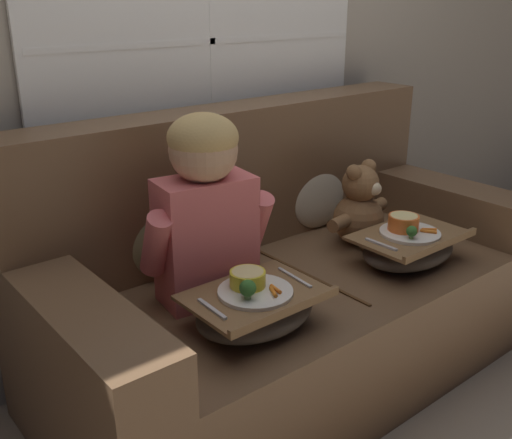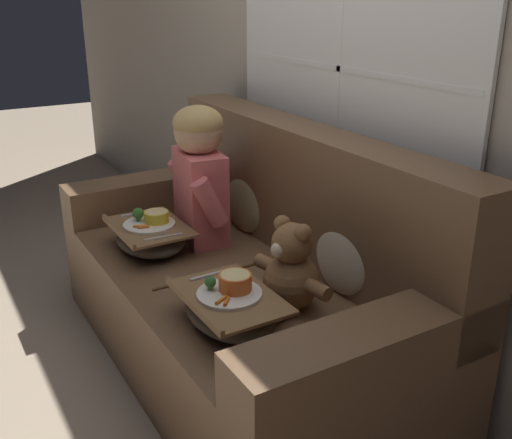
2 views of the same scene
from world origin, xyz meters
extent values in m
plane|color=tan|center=(0.00, 0.00, 0.00)|extent=(14.00, 14.00, 0.00)
cube|color=#A89E8E|center=(0.00, 0.57, 1.30)|extent=(8.00, 0.05, 2.60)
cube|color=white|center=(0.00, 0.53, 1.28)|extent=(1.56, 0.02, 1.43)
cube|color=black|center=(0.00, 0.53, 1.28)|extent=(1.51, 0.01, 1.38)
cube|color=white|center=(0.00, 0.52, 1.28)|extent=(0.02, 0.02, 1.38)
cube|color=white|center=(0.00, 0.52, 1.28)|extent=(1.51, 0.02, 0.02)
cube|color=brown|center=(0.00, 0.00, 0.23)|extent=(1.99, 0.96, 0.47)
cube|color=brown|center=(0.00, 0.37, 0.76)|extent=(1.99, 0.22, 0.58)
cube|color=brown|center=(-0.88, 0.00, 0.56)|extent=(0.22, 0.96, 0.19)
cube|color=brown|center=(0.88, 0.00, 0.56)|extent=(0.22, 0.96, 0.19)
cube|color=#513219|center=(0.00, -0.02, 0.47)|extent=(0.01, 0.70, 0.01)
ellipsoid|color=#898456|center=(-0.39, 0.30, 0.65)|extent=(0.38, 0.18, 0.39)
ellipsoid|color=#C1B293|center=(0.39, 0.30, 0.65)|extent=(0.36, 0.17, 0.37)
cube|color=#DB6666|center=(-0.39, 0.04, 0.68)|extent=(0.34, 0.22, 0.43)
sphere|color=tan|center=(-0.39, 0.04, 1.00)|extent=(0.22, 0.22, 0.22)
ellipsoid|color=tan|center=(-0.39, 0.04, 1.03)|extent=(0.23, 0.23, 0.16)
cylinder|color=#DB6666|center=(-0.57, 0.04, 0.72)|extent=(0.11, 0.18, 0.24)
cylinder|color=#DB6666|center=(-0.21, -0.01, 0.72)|extent=(0.11, 0.18, 0.24)
sphere|color=brown|center=(0.39, 0.04, 0.57)|extent=(0.21, 0.21, 0.21)
sphere|color=brown|center=(0.39, 0.04, 0.73)|extent=(0.15, 0.15, 0.15)
sphere|color=brown|center=(0.33, 0.03, 0.79)|extent=(0.06, 0.06, 0.06)
sphere|color=brown|center=(0.44, 0.04, 0.79)|extent=(0.06, 0.06, 0.06)
sphere|color=beige|center=(0.40, -0.03, 0.72)|extent=(0.06, 0.06, 0.06)
sphere|color=black|center=(0.40, -0.05, 0.73)|extent=(0.02, 0.02, 0.02)
cylinder|color=brown|center=(0.25, 0.01, 0.60)|extent=(0.11, 0.07, 0.06)
cylinder|color=brown|center=(0.52, 0.06, 0.60)|extent=(0.11, 0.07, 0.06)
cylinder|color=brown|center=(0.36, -0.08, 0.50)|extent=(0.07, 0.10, 0.06)
cylinder|color=brown|center=(0.45, -0.06, 0.50)|extent=(0.07, 0.10, 0.06)
ellipsoid|color=#473D33|center=(-0.39, -0.23, 0.52)|extent=(0.41, 0.30, 0.11)
cube|color=brown|center=(-0.39, -0.23, 0.58)|extent=(0.42, 0.31, 0.01)
cube|color=brown|center=(-0.39, -0.37, 0.60)|extent=(0.42, 0.02, 0.02)
cylinder|color=white|center=(-0.39, -0.23, 0.59)|extent=(0.24, 0.24, 0.01)
cylinder|color=yellow|center=(-0.39, -0.19, 0.62)|extent=(0.11, 0.11, 0.05)
cylinder|color=#E5D189|center=(-0.39, -0.19, 0.64)|extent=(0.10, 0.10, 0.01)
sphere|color=#38702D|center=(-0.44, -0.26, 0.64)|extent=(0.05, 0.05, 0.05)
cylinder|color=#7A9E56|center=(-0.44, -0.26, 0.61)|extent=(0.02, 0.02, 0.02)
cylinder|color=orange|center=(-0.36, -0.28, 0.61)|extent=(0.04, 0.06, 0.01)
cylinder|color=orange|center=(-0.34, -0.27, 0.61)|extent=(0.02, 0.05, 0.01)
cube|color=silver|center=(-0.55, -0.23, 0.59)|extent=(0.02, 0.14, 0.01)
cube|color=silver|center=(-0.22, -0.23, 0.59)|extent=(0.02, 0.17, 0.01)
ellipsoid|color=#473D33|center=(0.39, -0.23, 0.52)|extent=(0.42, 0.29, 0.11)
cube|color=brown|center=(0.39, -0.23, 0.58)|extent=(0.44, 0.30, 0.01)
cube|color=brown|center=(0.39, -0.37, 0.60)|extent=(0.44, 0.02, 0.02)
cylinder|color=white|center=(0.39, -0.23, 0.59)|extent=(0.23, 0.23, 0.01)
cylinder|color=orange|center=(0.38, -0.20, 0.63)|extent=(0.12, 0.12, 0.06)
cylinder|color=#E5D189|center=(0.38, -0.20, 0.65)|extent=(0.10, 0.10, 0.01)
sphere|color=#38702D|center=(0.33, -0.27, 0.63)|extent=(0.04, 0.04, 0.04)
cylinder|color=#7A9E56|center=(0.33, -0.27, 0.61)|extent=(0.02, 0.02, 0.02)
cylinder|color=orange|center=(0.43, -0.28, 0.61)|extent=(0.04, 0.06, 0.01)
cylinder|color=orange|center=(0.45, -0.27, 0.61)|extent=(0.05, 0.05, 0.01)
cube|color=silver|center=(0.21, -0.23, 0.59)|extent=(0.02, 0.14, 0.01)
camera|label=1|loc=(-1.44, -1.51, 1.46)|focal=42.00mm
camera|label=2|loc=(2.05, -1.10, 1.60)|focal=42.00mm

